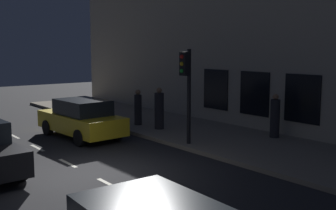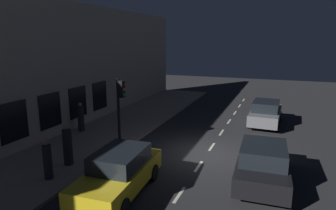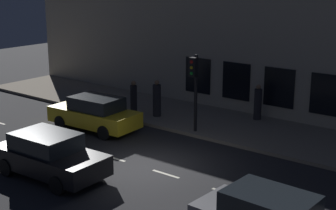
% 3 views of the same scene
% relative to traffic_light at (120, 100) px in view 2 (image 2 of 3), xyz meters
% --- Properties ---
extents(ground_plane, '(60.00, 60.00, 0.00)m').
position_rel_traffic_light_xyz_m(ground_plane, '(-4.30, -0.82, -2.51)').
color(ground_plane, '#28282B').
extents(sidewalk, '(4.50, 32.00, 0.15)m').
position_rel_traffic_light_xyz_m(sidewalk, '(1.95, -0.82, -2.43)').
color(sidewalk, gray).
rests_on(sidewalk, ground).
extents(building_facade, '(0.65, 32.00, 7.66)m').
position_rel_traffic_light_xyz_m(building_facade, '(4.50, -0.82, 1.31)').
color(building_facade, '#B2A893').
rests_on(building_facade, ground).
extents(lane_centre_line, '(0.12, 27.20, 0.01)m').
position_rel_traffic_light_xyz_m(lane_centre_line, '(-4.30, -1.82, -2.51)').
color(lane_centre_line, beige).
rests_on(lane_centre_line, ground).
extents(traffic_light, '(0.49, 0.32, 3.45)m').
position_rel_traffic_light_xyz_m(traffic_light, '(0.00, 0.00, 0.00)').
color(traffic_light, black).
rests_on(traffic_light, sidewalk).
extents(parked_car_0, '(2.11, 4.36, 1.58)m').
position_rel_traffic_light_xyz_m(parked_car_0, '(-6.99, 1.30, -1.72)').
color(parked_car_0, black).
rests_on(parked_car_0, ground).
extents(parked_car_1, '(1.99, 4.40, 1.58)m').
position_rel_traffic_light_xyz_m(parked_car_1, '(-6.62, -7.20, -1.72)').
color(parked_car_1, slate).
rests_on(parked_car_1, ground).
extents(parked_car_2, '(2.05, 4.41, 1.58)m').
position_rel_traffic_light_xyz_m(parked_car_2, '(-2.20, 3.98, -1.72)').
color(parked_car_2, gold).
rests_on(parked_car_2, ground).
extents(pedestrian_0, '(0.41, 0.41, 1.80)m').
position_rel_traffic_light_xyz_m(pedestrian_0, '(0.96, 2.91, -1.53)').
color(pedestrian_0, '#232328').
rests_on(pedestrian_0, sidewalk).
extents(pedestrian_1, '(0.52, 0.52, 1.72)m').
position_rel_traffic_light_xyz_m(pedestrian_1, '(3.48, -1.29, -1.57)').
color(pedestrian_1, '#232328').
rests_on(pedestrian_1, sidewalk).
extents(pedestrian_2, '(0.43, 0.43, 1.62)m').
position_rel_traffic_light_xyz_m(pedestrian_2, '(0.79, 4.29, -1.60)').
color(pedestrian_2, '#232328').
rests_on(pedestrian_2, sidewalk).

